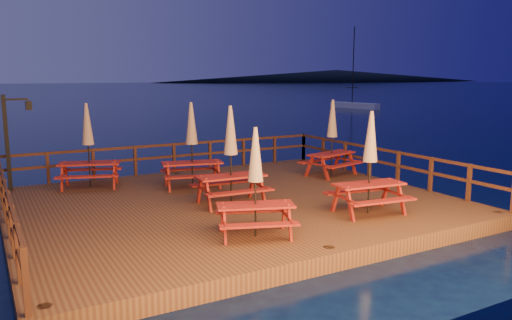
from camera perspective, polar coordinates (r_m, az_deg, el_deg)
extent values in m
plane|color=black|center=(14.68, -2.74, -6.11)|extent=(500.00, 500.00, 0.00)
cube|color=#492917|center=(14.63, -2.74, -5.35)|extent=(12.00, 10.00, 0.40)
cylinder|color=#3B2113|center=(17.80, -26.21, -5.29)|extent=(0.24, 0.24, 1.40)
cylinder|color=#3B2113|center=(11.08, 8.24, -13.22)|extent=(0.24, 0.24, 1.40)
cylinder|color=#3B2113|center=(18.86, -8.98, -3.59)|extent=(0.24, 0.24, 1.40)
cylinder|color=#3B2113|center=(14.98, 25.71, -7.96)|extent=(0.24, 0.24, 1.40)
cylinder|color=#3B2113|center=(21.39, 5.23, -1.93)|extent=(0.24, 0.24, 1.40)
cube|color=#3B2113|center=(18.77, -9.39, 1.77)|extent=(11.70, 0.06, 0.09)
cube|color=#3B2113|center=(18.84, -9.35, 0.43)|extent=(11.70, 0.06, 0.09)
cube|color=#3B2113|center=(17.85, -23.62, -0.95)|extent=(0.10, 0.10, 1.10)
cube|color=#3B2113|center=(18.85, -9.35, 0.27)|extent=(0.10, 0.10, 1.10)
cube|color=#3B2113|center=(20.88, 2.81, 1.29)|extent=(0.10, 0.10, 1.10)
cube|color=#3B2113|center=(12.92, -26.73, -2.72)|extent=(0.06, 9.70, 0.09)
cube|color=#3B2113|center=(13.02, -26.58, -4.64)|extent=(0.06, 9.70, 0.09)
cube|color=#3B2113|center=(9.30, -25.31, -10.38)|extent=(0.10, 0.10, 1.10)
cube|color=#3B2113|center=(13.03, -26.56, -4.87)|extent=(0.10, 0.10, 1.10)
cube|color=#3B2113|center=(16.82, -27.24, -1.82)|extent=(0.10, 0.10, 1.10)
cube|color=#3B2113|center=(17.71, 14.42, 1.12)|extent=(0.06, 9.70, 0.09)
cube|color=#3B2113|center=(17.78, 14.36, -0.29)|extent=(0.06, 9.70, 0.09)
cube|color=#3B2113|center=(15.27, 24.40, -2.69)|extent=(0.10, 0.10, 1.10)
cube|color=#3B2113|center=(17.79, 14.35, -0.47)|extent=(0.10, 0.10, 1.10)
cube|color=#3B2113|center=(20.73, 6.98, 1.18)|extent=(0.10, 0.10, 1.10)
cube|color=black|center=(17.35, -26.58, 1.73)|extent=(0.12, 0.12, 3.00)
cube|color=black|center=(17.26, -25.76, 6.26)|extent=(0.70, 0.06, 0.06)
cube|color=black|center=(17.30, -24.55, 5.69)|extent=(0.18, 0.18, 0.28)
sphere|color=#E3A25B|center=(17.30, -24.55, 5.69)|extent=(0.14, 0.14, 0.14)
ellipsoid|color=black|center=(308.98, 9.19, 9.48)|extent=(230.40, 86.40, 7.00)
cube|color=white|center=(62.15, 11.19, 6.05)|extent=(2.49, 6.75, 0.86)
cylinder|color=black|center=(62.41, 11.05, 10.39)|extent=(0.11, 0.11, 9.51)
cylinder|color=black|center=(62.42, 10.97, 8.12)|extent=(0.43, 1.69, 0.08)
cube|color=maroon|center=(16.94, -18.52, -0.34)|extent=(2.04, 1.31, 0.05)
cube|color=maroon|center=(17.61, -18.18, -1.00)|extent=(1.89, 0.89, 0.05)
cube|color=maroon|center=(16.38, -18.76, -1.81)|extent=(1.89, 0.89, 0.05)
cube|color=maroon|center=(17.47, -20.86, -1.50)|extent=(0.09, 0.12, 0.79)
cube|color=maroon|center=(16.80, -21.28, -1.96)|extent=(0.09, 0.12, 0.79)
cube|color=maroon|center=(17.25, -15.69, -1.36)|extent=(0.09, 0.12, 0.79)
cube|color=maroon|center=(16.57, -15.90, -1.82)|extent=(0.09, 0.12, 0.79)
cylinder|color=black|center=(16.86, -18.62, 1.42)|extent=(0.05, 0.05, 2.64)
cone|color=tan|center=(16.77, -18.75, 3.92)|extent=(0.38, 0.38, 1.32)
sphere|color=black|center=(16.73, -18.87, 6.01)|extent=(0.07, 0.07, 0.07)
cube|color=maroon|center=(13.36, 12.79, -2.71)|extent=(1.95, 0.95, 0.05)
cube|color=maroon|center=(13.93, 11.27, -3.46)|extent=(1.90, 0.52, 0.05)
cube|color=maroon|center=(12.94, 14.32, -4.60)|extent=(1.90, 0.52, 0.05)
cube|color=maroon|center=(13.31, 9.10, -4.36)|extent=(0.07, 0.11, 0.78)
cube|color=maroon|center=(12.74, 10.71, -5.04)|extent=(0.07, 0.11, 0.78)
cube|color=maroon|center=(14.17, 14.54, -3.69)|extent=(0.07, 0.11, 0.78)
cube|color=maroon|center=(13.64, 16.26, -4.29)|extent=(0.07, 0.11, 0.78)
cylinder|color=black|center=(13.26, 12.87, -0.50)|extent=(0.05, 0.05, 2.61)
cone|color=tan|center=(13.15, 12.99, 2.64)|extent=(0.38, 0.38, 1.31)
sphere|color=black|center=(13.09, 13.09, 5.27)|extent=(0.07, 0.07, 0.07)
cube|color=maroon|center=(16.20, -7.31, -0.32)|extent=(2.04, 1.17, 0.05)
cube|color=maroon|center=(16.88, -7.61, -1.03)|extent=(1.94, 0.73, 0.05)
cube|color=maroon|center=(15.64, -6.92, -1.87)|extent=(1.94, 0.73, 0.05)
cube|color=maroon|center=(16.52, -10.21, -1.61)|extent=(0.09, 0.12, 0.80)
cube|color=maroon|center=(15.83, -9.95, -2.10)|extent=(0.09, 0.12, 0.80)
cube|color=maroon|center=(16.75, -4.75, -1.34)|extent=(0.09, 0.12, 0.80)
cube|color=maroon|center=(16.07, -4.26, -1.80)|extent=(0.09, 0.12, 0.80)
cylinder|color=black|center=(16.12, -7.35, 1.55)|extent=(0.05, 0.05, 2.67)
cone|color=tan|center=(16.03, -7.40, 4.20)|extent=(0.38, 0.38, 1.33)
sphere|color=black|center=(15.98, -7.45, 6.41)|extent=(0.07, 0.07, 0.07)
cube|color=maroon|center=(13.96, -2.88, -1.85)|extent=(1.98, 0.88, 0.05)
cube|color=maroon|center=(14.61, -3.85, -2.63)|extent=(1.95, 0.43, 0.05)
cube|color=maroon|center=(13.45, -1.81, -3.69)|extent=(1.95, 0.43, 0.05)
cube|color=maroon|center=(14.09, -6.46, -3.47)|extent=(0.07, 0.11, 0.81)
cube|color=maroon|center=(13.44, -5.47, -4.10)|extent=(0.07, 0.11, 0.81)
cube|color=maroon|center=(14.68, -0.49, -2.87)|extent=(0.07, 0.11, 0.81)
cube|color=maroon|center=(14.05, 0.73, -3.44)|extent=(0.07, 0.11, 0.81)
cylinder|color=black|center=(13.86, -2.90, 0.33)|extent=(0.05, 0.05, 2.69)
cone|color=tan|center=(13.76, -2.93, 3.43)|extent=(0.39, 0.39, 1.34)
sphere|color=black|center=(13.70, -2.95, 6.02)|extent=(0.08, 0.08, 0.08)
cube|color=maroon|center=(11.20, -0.06, -5.19)|extent=(1.85, 1.23, 0.05)
cube|color=maroon|center=(11.82, -0.49, -5.83)|extent=(1.71, 0.85, 0.05)
cube|color=maroon|center=(10.73, 0.41, -7.46)|extent=(1.71, 0.85, 0.05)
cube|color=maroon|center=(11.52, -3.87, -6.65)|extent=(0.09, 0.11, 0.72)
cube|color=maroon|center=(10.91, -3.58, -7.58)|extent=(0.09, 0.11, 0.72)
cube|color=maroon|center=(11.72, 3.21, -6.35)|extent=(0.09, 0.11, 0.72)
cube|color=maroon|center=(11.12, 3.89, -7.24)|extent=(0.09, 0.11, 0.72)
cylinder|color=black|center=(11.08, -0.06, -2.79)|extent=(0.04, 0.04, 2.40)
cone|color=tan|center=(10.96, -0.06, 0.65)|extent=(0.35, 0.35, 1.20)
sphere|color=black|center=(10.88, -0.06, 3.54)|extent=(0.07, 0.07, 0.07)
cube|color=maroon|center=(18.19, 8.62, 0.73)|extent=(2.03, 1.19, 0.05)
cube|color=maroon|center=(18.63, 7.06, -0.01)|extent=(1.93, 0.76, 0.05)
cube|color=maroon|center=(17.86, 10.20, -0.51)|extent=(1.93, 0.76, 0.05)
cube|color=maroon|center=(17.86, 6.13, -0.67)|extent=(0.09, 0.12, 0.80)
cube|color=maroon|center=(17.42, 7.88, -0.97)|extent=(0.09, 0.12, 0.80)
cube|color=maroon|center=(19.08, 9.24, -0.08)|extent=(0.09, 0.12, 0.80)
cube|color=maroon|center=(18.67, 10.95, -0.34)|extent=(0.09, 0.12, 0.80)
cylinder|color=black|center=(18.11, 8.67, 2.39)|extent=(0.05, 0.05, 2.65)
cone|color=tan|center=(18.04, 8.73, 4.73)|extent=(0.38, 0.38, 1.33)
sphere|color=black|center=(17.99, 8.78, 6.68)|extent=(0.07, 0.07, 0.07)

